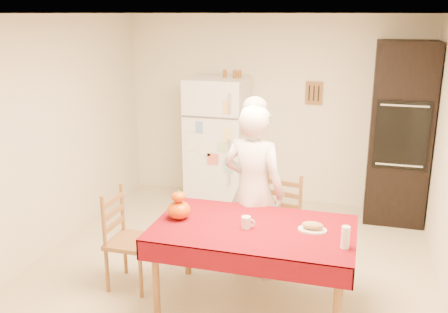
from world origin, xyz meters
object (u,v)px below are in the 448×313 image
at_px(dining_table, 253,234).
at_px(seated_woman, 253,192).
at_px(oven_cabinet, 400,134).
at_px(wine_glass, 345,237).
at_px(refrigerator, 218,142).
at_px(chair_left, 125,235).
at_px(bread_plate, 312,230).
at_px(chair_far, 279,217).
at_px(pumpkin_lower, 179,210).
at_px(coffee_mug, 246,222).

xyz_separation_m(dining_table, seated_woman, (-0.13, 0.58, 0.17)).
bearing_deg(oven_cabinet, wine_glass, -101.06).
bearing_deg(seated_woman, dining_table, 114.35).
distance_m(refrigerator, wine_glass, 3.10).
distance_m(oven_cabinet, seated_woman, 2.31).
xyz_separation_m(chair_left, bread_plate, (1.72, 0.01, 0.26)).
xyz_separation_m(refrigerator, oven_cabinet, (2.28, 0.05, 0.25)).
xyz_separation_m(seated_woman, bread_plate, (0.62, -0.53, -0.09)).
xyz_separation_m(refrigerator, chair_far, (1.09, -1.49, -0.34)).
height_order(oven_cabinet, chair_far, oven_cabinet).
xyz_separation_m(chair_far, chair_left, (-1.32, -0.82, 0.00)).
height_order(refrigerator, dining_table, refrigerator).
relative_size(dining_table, wine_glass, 9.66).
xyz_separation_m(chair_far, bread_plate, (0.41, -0.81, 0.26)).
height_order(pumpkin_lower, bread_plate, pumpkin_lower).
relative_size(coffee_mug, bread_plate, 0.42).
distance_m(chair_far, pumpkin_lower, 1.19).
bearing_deg(coffee_mug, seated_woman, 96.85).
height_order(dining_table, chair_left, chair_left).
bearing_deg(chair_left, seated_woman, -63.60).
xyz_separation_m(chair_far, seated_woman, (-0.21, -0.28, 0.35)).
xyz_separation_m(chair_far, pumpkin_lower, (-0.75, -0.86, 0.33)).
bearing_deg(wine_glass, chair_far, 123.00).
bearing_deg(refrigerator, dining_table, -66.78).
relative_size(dining_table, chair_left, 1.79).
bearing_deg(pumpkin_lower, bread_plate, 2.55).
height_order(refrigerator, chair_far, refrigerator).
distance_m(oven_cabinet, pumpkin_lower, 3.10).
height_order(dining_table, seated_woman, seated_woman).
relative_size(dining_table, seated_woman, 0.99).
relative_size(oven_cabinet, dining_table, 1.29).
bearing_deg(pumpkin_lower, chair_far, 48.87).
xyz_separation_m(chair_left, coffee_mug, (1.18, -0.08, 0.30)).
relative_size(pumpkin_lower, bread_plate, 0.87).
relative_size(oven_cabinet, wine_glass, 12.50).
bearing_deg(refrigerator, seated_woman, -63.61).
height_order(chair_left, pumpkin_lower, chair_left).
distance_m(oven_cabinet, chair_left, 3.49).
relative_size(chair_far, coffee_mug, 9.50).
relative_size(coffee_mug, wine_glass, 0.57).
height_order(chair_far, chair_left, same).
relative_size(dining_table, chair_far, 1.79).
xyz_separation_m(dining_table, coffee_mug, (-0.06, -0.04, 0.12)).
xyz_separation_m(pumpkin_lower, wine_glass, (1.43, -0.19, 0.01)).
distance_m(seated_woman, pumpkin_lower, 0.79).
height_order(seated_woman, wine_glass, seated_woman).
distance_m(oven_cabinet, wine_glass, 2.65).
bearing_deg(dining_table, wine_glass, -13.80).
bearing_deg(coffee_mug, dining_table, 32.61).
xyz_separation_m(coffee_mug, pumpkin_lower, (-0.62, 0.04, 0.03)).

